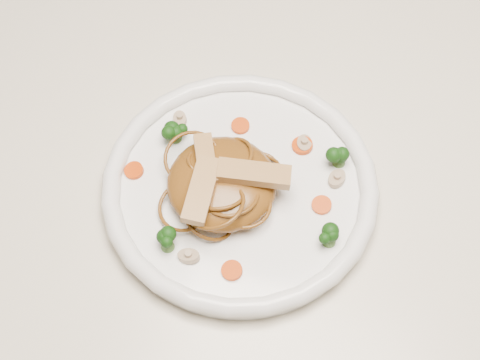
% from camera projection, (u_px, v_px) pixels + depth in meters
% --- Properties ---
extents(table, '(1.20, 0.80, 0.75)m').
position_uv_depth(table, '(305.00, 256.00, 0.82)').
color(table, beige).
rests_on(table, ground).
extents(plate, '(0.35, 0.35, 0.02)m').
position_uv_depth(plate, '(240.00, 191.00, 0.74)').
color(plate, white).
rests_on(plate, table).
extents(noodle_mound, '(0.14, 0.14, 0.04)m').
position_uv_depth(noodle_mound, '(222.00, 183.00, 0.72)').
color(noodle_mound, brown).
rests_on(noodle_mound, plate).
extents(chicken_a, '(0.08, 0.04, 0.01)m').
position_uv_depth(chicken_a, '(254.00, 174.00, 0.70)').
color(chicken_a, tan).
rests_on(chicken_a, noodle_mound).
extents(chicken_b, '(0.04, 0.06, 0.01)m').
position_uv_depth(chicken_b, '(205.00, 159.00, 0.71)').
color(chicken_b, tan).
rests_on(chicken_b, noodle_mound).
extents(chicken_c, '(0.03, 0.08, 0.01)m').
position_uv_depth(chicken_c, '(201.00, 190.00, 0.69)').
color(chicken_c, tan).
rests_on(chicken_c, noodle_mound).
extents(broccoli_0, '(0.03, 0.03, 0.03)m').
position_uv_depth(broccoli_0, '(340.00, 156.00, 0.74)').
color(broccoli_0, '#17460E').
rests_on(broccoli_0, plate).
extents(broccoli_1, '(0.03, 0.03, 0.03)m').
position_uv_depth(broccoli_1, '(175.00, 132.00, 0.76)').
color(broccoli_1, '#17460E').
rests_on(broccoli_1, plate).
extents(broccoli_2, '(0.04, 0.04, 0.03)m').
position_uv_depth(broccoli_2, '(167.00, 240.00, 0.69)').
color(broccoli_2, '#17460E').
rests_on(broccoli_2, plate).
extents(broccoli_3, '(0.03, 0.03, 0.03)m').
position_uv_depth(broccoli_3, '(330.00, 235.00, 0.69)').
color(broccoli_3, '#17460E').
rests_on(broccoli_3, plate).
extents(carrot_0, '(0.03, 0.03, 0.00)m').
position_uv_depth(carrot_0, '(302.00, 146.00, 0.76)').
color(carrot_0, red).
rests_on(carrot_0, plate).
extents(carrot_1, '(0.02, 0.02, 0.00)m').
position_uv_depth(carrot_1, '(134.00, 171.00, 0.75)').
color(carrot_1, red).
rests_on(carrot_1, plate).
extents(carrot_2, '(0.02, 0.02, 0.00)m').
position_uv_depth(carrot_2, '(322.00, 205.00, 0.72)').
color(carrot_2, red).
rests_on(carrot_2, plate).
extents(carrot_3, '(0.02, 0.02, 0.00)m').
position_uv_depth(carrot_3, '(240.00, 126.00, 0.78)').
color(carrot_3, red).
rests_on(carrot_3, plate).
extents(carrot_4, '(0.03, 0.03, 0.00)m').
position_uv_depth(carrot_4, '(232.00, 270.00, 0.69)').
color(carrot_4, red).
rests_on(carrot_4, plate).
extents(mushroom_0, '(0.03, 0.03, 0.01)m').
position_uv_depth(mushroom_0, '(189.00, 256.00, 0.69)').
color(mushroom_0, beige).
rests_on(mushroom_0, plate).
extents(mushroom_1, '(0.03, 0.03, 0.01)m').
position_uv_depth(mushroom_1, '(337.00, 179.00, 0.74)').
color(mushroom_1, beige).
rests_on(mushroom_1, plate).
extents(mushroom_2, '(0.03, 0.03, 0.01)m').
position_uv_depth(mushroom_2, '(180.00, 119.00, 0.78)').
color(mushroom_2, beige).
rests_on(mushroom_2, plate).
extents(mushroom_3, '(0.03, 0.03, 0.01)m').
position_uv_depth(mushroom_3, '(304.00, 144.00, 0.76)').
color(mushroom_3, beige).
rests_on(mushroom_3, plate).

